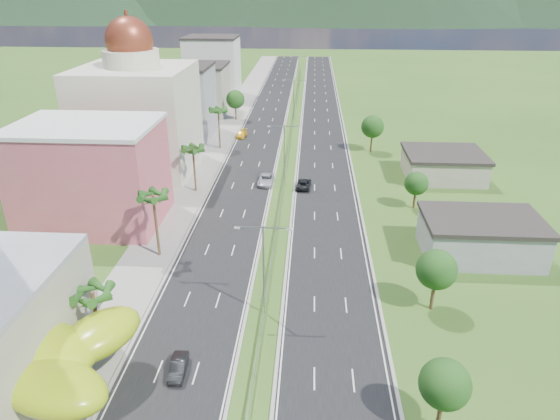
# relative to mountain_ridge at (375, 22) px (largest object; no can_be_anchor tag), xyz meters

# --- Properties ---
(ground) EXTENTS (500.00, 500.00, 0.00)m
(ground) POSITION_rel_mountain_ridge_xyz_m (-60.00, -450.00, 0.00)
(ground) COLOR #2D5119
(ground) RESTS_ON ground
(road_left) EXTENTS (11.00, 260.00, 0.04)m
(road_left) POSITION_rel_mountain_ridge_xyz_m (-67.50, -360.00, 0.02)
(road_left) COLOR black
(road_left) RESTS_ON ground
(road_right) EXTENTS (11.00, 260.00, 0.04)m
(road_right) POSITION_rel_mountain_ridge_xyz_m (-52.50, -360.00, 0.02)
(road_right) COLOR black
(road_right) RESTS_ON ground
(sidewalk_left) EXTENTS (7.00, 260.00, 0.12)m
(sidewalk_left) POSITION_rel_mountain_ridge_xyz_m (-77.00, -360.00, 0.06)
(sidewalk_left) COLOR gray
(sidewalk_left) RESTS_ON ground
(median_guardrail) EXTENTS (0.10, 216.06, 0.76)m
(median_guardrail) POSITION_rel_mountain_ridge_xyz_m (-60.00, -378.01, 0.62)
(median_guardrail) COLOR gray
(median_guardrail) RESTS_ON ground
(streetlight_median_b) EXTENTS (6.04, 0.25, 11.00)m
(streetlight_median_b) POSITION_rel_mountain_ridge_xyz_m (-60.00, -440.00, 6.75)
(streetlight_median_b) COLOR gray
(streetlight_median_b) RESTS_ON ground
(streetlight_median_c) EXTENTS (6.04, 0.25, 11.00)m
(streetlight_median_c) POSITION_rel_mountain_ridge_xyz_m (-60.00, -400.00, 6.75)
(streetlight_median_c) COLOR gray
(streetlight_median_c) RESTS_ON ground
(streetlight_median_d) EXTENTS (6.04, 0.25, 11.00)m
(streetlight_median_d) POSITION_rel_mountain_ridge_xyz_m (-60.00, -355.00, 6.75)
(streetlight_median_d) COLOR gray
(streetlight_median_d) RESTS_ON ground
(streetlight_median_e) EXTENTS (6.04, 0.25, 11.00)m
(streetlight_median_e) POSITION_rel_mountain_ridge_xyz_m (-60.00, -310.00, 6.75)
(streetlight_median_e) COLOR gray
(streetlight_median_e) RESTS_ON ground
(lime_canopy) EXTENTS (18.00, 15.00, 7.40)m
(lime_canopy) POSITION_rel_mountain_ridge_xyz_m (-80.00, -454.00, 4.99)
(lime_canopy) COLOR #9CB812
(lime_canopy) RESTS_ON ground
(pink_shophouse) EXTENTS (20.00, 15.00, 15.00)m
(pink_shophouse) POSITION_rel_mountain_ridge_xyz_m (-88.00, -418.00, 7.50)
(pink_shophouse) COLOR #C85263
(pink_shophouse) RESTS_ON ground
(domed_building) EXTENTS (20.00, 20.00, 28.70)m
(domed_building) POSITION_rel_mountain_ridge_xyz_m (-88.00, -395.00, 11.35)
(domed_building) COLOR beige
(domed_building) RESTS_ON ground
(midrise_grey) EXTENTS (16.00, 15.00, 16.00)m
(midrise_grey) POSITION_rel_mountain_ridge_xyz_m (-87.00, -370.00, 8.00)
(midrise_grey) COLOR gray
(midrise_grey) RESTS_ON ground
(midrise_beige) EXTENTS (16.00, 15.00, 13.00)m
(midrise_beige) POSITION_rel_mountain_ridge_xyz_m (-87.00, -348.00, 6.50)
(midrise_beige) COLOR gray
(midrise_beige) RESTS_ON ground
(midrise_white) EXTENTS (16.00, 15.00, 18.00)m
(midrise_white) POSITION_rel_mountain_ridge_xyz_m (-87.00, -325.00, 9.00)
(midrise_white) COLOR silver
(midrise_white) RESTS_ON ground
(shed_near) EXTENTS (15.00, 10.00, 5.00)m
(shed_near) POSITION_rel_mountain_ridge_xyz_m (-32.00, -425.00, 2.50)
(shed_near) COLOR gray
(shed_near) RESTS_ON ground
(shed_far) EXTENTS (14.00, 12.00, 4.40)m
(shed_far) POSITION_rel_mountain_ridge_xyz_m (-30.00, -395.00, 2.20)
(shed_far) COLOR gray
(shed_far) RESTS_ON ground
(palm_tree_b) EXTENTS (3.60, 3.60, 8.10)m
(palm_tree_b) POSITION_rel_mountain_ridge_xyz_m (-75.50, -448.00, 7.06)
(palm_tree_b) COLOR #47301C
(palm_tree_b) RESTS_ON ground
(palm_tree_c) EXTENTS (3.60, 3.60, 9.60)m
(palm_tree_c) POSITION_rel_mountain_ridge_xyz_m (-75.50, -428.00, 8.50)
(palm_tree_c) COLOR #47301C
(palm_tree_c) RESTS_ON ground
(palm_tree_d) EXTENTS (3.60, 3.60, 8.60)m
(palm_tree_d) POSITION_rel_mountain_ridge_xyz_m (-75.50, -405.00, 7.54)
(palm_tree_d) COLOR #47301C
(palm_tree_d) RESTS_ON ground
(palm_tree_e) EXTENTS (3.60, 3.60, 9.40)m
(palm_tree_e) POSITION_rel_mountain_ridge_xyz_m (-75.50, -380.00, 8.31)
(palm_tree_e) COLOR #47301C
(palm_tree_e) RESTS_ON ground
(leafy_tree_lfar) EXTENTS (4.90, 4.90, 8.05)m
(leafy_tree_lfar) POSITION_rel_mountain_ridge_xyz_m (-75.50, -355.00, 5.58)
(leafy_tree_lfar) COLOR #47301C
(leafy_tree_lfar) RESTS_ON ground
(leafy_tree_ra) EXTENTS (4.20, 4.20, 6.90)m
(leafy_tree_ra) POSITION_rel_mountain_ridge_xyz_m (-44.00, -455.00, 4.78)
(leafy_tree_ra) COLOR #47301C
(leafy_tree_ra) RESTS_ON ground
(leafy_tree_rb) EXTENTS (4.55, 4.55, 7.47)m
(leafy_tree_rb) POSITION_rel_mountain_ridge_xyz_m (-41.00, -438.00, 5.18)
(leafy_tree_rb) COLOR #47301C
(leafy_tree_rb) RESTS_ON ground
(leafy_tree_rc) EXTENTS (3.85, 3.85, 6.33)m
(leafy_tree_rc) POSITION_rel_mountain_ridge_xyz_m (-38.00, -410.00, 4.37)
(leafy_tree_rc) COLOR #47301C
(leafy_tree_rc) RESTS_ON ground
(leafy_tree_rd) EXTENTS (4.90, 4.90, 8.05)m
(leafy_tree_rd) POSITION_rel_mountain_ridge_xyz_m (-42.00, -380.00, 5.58)
(leafy_tree_rd) COLOR #47301C
(leafy_tree_rd) RESTS_ON ground
(mountain_ridge) EXTENTS (860.00, 140.00, 90.00)m
(mountain_ridge) POSITION_rel_mountain_ridge_xyz_m (0.00, 0.00, 0.00)
(mountain_ridge) COLOR black
(mountain_ridge) RESTS_ON ground
(car_dark_left) EXTENTS (1.69, 4.21, 1.36)m
(car_dark_left) POSITION_rel_mountain_ridge_xyz_m (-67.32, -450.04, 0.72)
(car_dark_left) COLOR black
(car_dark_left) RESTS_ON road_left
(car_silver_mid_left) EXTENTS (2.84, 5.91, 1.62)m
(car_silver_mid_left) POSITION_rel_mountain_ridge_xyz_m (-63.33, -400.76, 0.85)
(car_silver_mid_left) COLOR #AFB1B7
(car_silver_mid_left) RESTS_ON road_left
(car_yellow_far_left) EXTENTS (2.41, 5.15, 1.45)m
(car_yellow_far_left) POSITION_rel_mountain_ridge_xyz_m (-71.84, -370.75, 0.77)
(car_yellow_far_left) COLOR yellow
(car_yellow_far_left) RESTS_ON road_left
(car_dark_far_right) EXTENTS (2.85, 5.50, 1.48)m
(car_dark_far_right) POSITION_rel_mountain_ridge_xyz_m (-56.34, -402.16, 0.78)
(car_dark_far_right) COLOR black
(car_dark_far_right) RESTS_ON road_right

